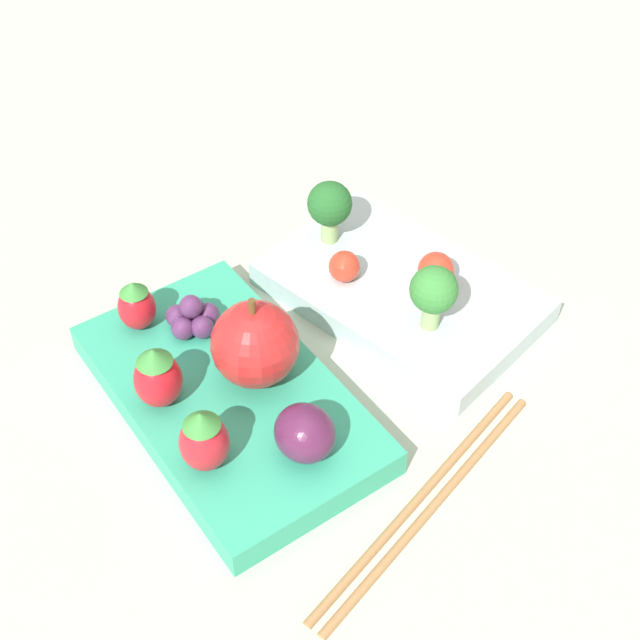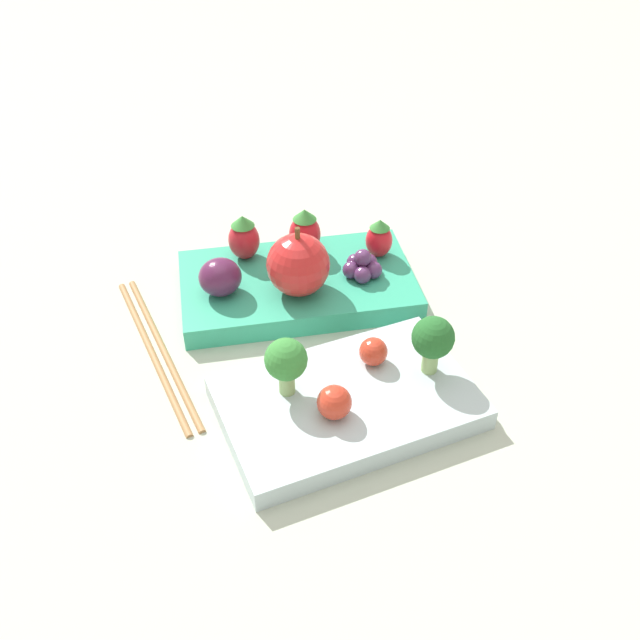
% 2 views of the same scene
% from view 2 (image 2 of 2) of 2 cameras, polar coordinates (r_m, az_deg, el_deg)
% --- Properties ---
extents(ground_plane, '(4.00, 4.00, 0.00)m').
position_cam_2_polar(ground_plane, '(0.62, 1.02, -1.98)').
color(ground_plane, '#ADB7A3').
extents(bento_box_savoury, '(0.20, 0.14, 0.02)m').
position_cam_2_polar(bento_box_savoury, '(0.56, 2.19, -6.64)').
color(bento_box_savoury, silver).
rests_on(bento_box_savoury, ground_plane).
extents(bento_box_fruit, '(0.23, 0.15, 0.02)m').
position_cam_2_polar(bento_box_fruit, '(0.67, -1.81, 2.81)').
color(bento_box_fruit, '#33A87F').
rests_on(bento_box_fruit, ground_plane).
extents(broccoli_floret_0, '(0.03, 0.03, 0.05)m').
position_cam_2_polar(broccoli_floret_0, '(0.53, -2.73, -3.32)').
color(broccoli_floret_0, '#93B770').
rests_on(broccoli_floret_0, bento_box_savoury).
extents(broccoli_floret_1, '(0.03, 0.03, 0.05)m').
position_cam_2_polar(broccoli_floret_1, '(0.55, 9.02, -1.54)').
color(broccoli_floret_1, '#93B770').
rests_on(broccoli_floret_1, bento_box_savoury).
extents(cherry_tomato_0, '(0.02, 0.02, 0.02)m').
position_cam_2_polar(cherry_tomato_0, '(0.57, 4.29, -2.53)').
color(cherry_tomato_0, red).
rests_on(cherry_tomato_0, bento_box_savoury).
extents(cherry_tomato_1, '(0.03, 0.03, 0.03)m').
position_cam_2_polar(cherry_tomato_1, '(0.53, 1.15, -6.60)').
color(cherry_tomato_1, red).
rests_on(cherry_tomato_1, bento_box_savoury).
extents(apple, '(0.06, 0.06, 0.07)m').
position_cam_2_polar(apple, '(0.63, -1.76, 4.44)').
color(apple, red).
rests_on(apple, bento_box_fruit).
extents(strawberry_0, '(0.03, 0.03, 0.05)m').
position_cam_2_polar(strawberry_0, '(0.68, -1.22, 7.09)').
color(strawberry_0, red).
rests_on(strawberry_0, bento_box_fruit).
extents(strawberry_1, '(0.03, 0.03, 0.04)m').
position_cam_2_polar(strawberry_1, '(0.68, 4.75, 6.52)').
color(strawberry_1, red).
rests_on(strawberry_1, bento_box_fruit).
extents(strawberry_2, '(0.03, 0.03, 0.05)m').
position_cam_2_polar(strawberry_2, '(0.68, -6.12, 6.57)').
color(strawberry_2, red).
rests_on(strawberry_2, bento_box_fruit).
extents(plum, '(0.04, 0.04, 0.03)m').
position_cam_2_polar(plum, '(0.64, -7.99, 3.42)').
color(plum, '#511E42').
rests_on(plum, bento_box_fruit).
extents(grape_cluster, '(0.04, 0.04, 0.03)m').
position_cam_2_polar(grape_cluster, '(0.66, 3.40, 4.32)').
color(grape_cluster, '#562D5B').
rests_on(grape_cluster, bento_box_fruit).
extents(chopsticks_pair, '(0.05, 0.21, 0.01)m').
position_cam_2_polar(chopsticks_pair, '(0.63, -12.90, -2.25)').
color(chopsticks_pair, '#A37547').
rests_on(chopsticks_pair, ground_plane).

